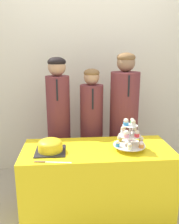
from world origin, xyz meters
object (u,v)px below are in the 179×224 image
Objects in this scene: student_2 at (124,126)px; cake_knife at (46,162)px; round_cake at (50,146)px; student_0 at (59,128)px; cupcake_stand at (130,136)px; student_1 at (92,133)px.

cake_knife is at bearing -134.98° from student_2.
student_0 is (0.05, 0.60, -0.04)m from round_cake.
cake_knife is at bearing -94.79° from student_0.
cake_knife is 0.75m from cupcake_stand.
student_2 is (0.78, 0.60, -0.04)m from round_cake.
cake_knife is 0.91m from student_1.
cake_knife is 0.80m from student_0.
student_0 reaches higher than cupcake_stand.
round_cake is 0.19× the size of student_1.
round_cake is 0.70m from cupcake_stand.
cake_knife is at bearing -94.89° from round_cake.
student_0 reaches higher than student_1.
student_1 is 0.89× the size of student_2.
student_1 reaches higher than cupcake_stand.
cupcake_stand reaches higher than cake_knife.
round_cake reaches higher than cake_knife.
cake_knife is (-0.02, -0.20, -0.06)m from round_cake.
student_0 is at bearing 180.00° from student_1.
cake_knife is at bearing -118.61° from student_1.
student_1 is (0.44, 0.80, -0.05)m from cake_knife.
cupcake_stand is 0.19× the size of student_2.
student_1 reaches higher than round_cake.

